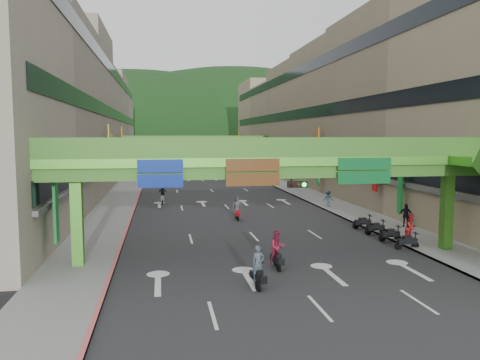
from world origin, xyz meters
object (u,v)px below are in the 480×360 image
(scooter_rider_near, at_px, (258,268))
(car_yellow, at_px, (191,171))
(pedestrian_red, at_px, (411,230))
(scooter_rider_mid, at_px, (277,249))
(overpass_near, at_px, (293,171))
(car_silver, at_px, (158,176))

(scooter_rider_near, relative_size, car_yellow, 0.45)
(scooter_rider_near, xyz_separation_m, car_yellow, (0.70, 62.47, -0.18))
(car_yellow, xyz_separation_m, pedestrian_red, (11.10, -55.47, 0.17))
(scooter_rider_mid, height_order, car_yellow, scooter_rider_mid)
(car_yellow, distance_m, pedestrian_red, 56.57)
(overpass_near, height_order, scooter_rider_mid, overpass_near)
(scooter_rider_near, height_order, pedestrian_red, scooter_rider_near)
(scooter_rider_mid, bearing_deg, pedestrian_red, 22.09)
(scooter_rider_near, bearing_deg, car_silver, 95.29)
(car_silver, height_order, car_yellow, car_yellow)
(scooter_rider_near, bearing_deg, pedestrian_red, 30.68)
(scooter_rider_near, bearing_deg, scooter_rider_mid, 60.09)
(overpass_near, distance_m, scooter_rider_mid, 4.56)
(scooter_rider_mid, height_order, car_silver, scooter_rider_mid)
(pedestrian_red, bearing_deg, car_silver, 82.78)
(car_silver, bearing_deg, scooter_rider_near, -77.34)
(pedestrian_red, bearing_deg, car_yellow, 74.45)
(overpass_near, distance_m, car_silver, 50.51)
(car_silver, distance_m, car_yellow, 10.16)
(scooter_rider_mid, bearing_deg, car_yellow, 90.92)
(overpass_near, relative_size, car_yellow, 6.17)
(scooter_rider_mid, xyz_separation_m, pedestrian_red, (10.14, 4.11, -0.15))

